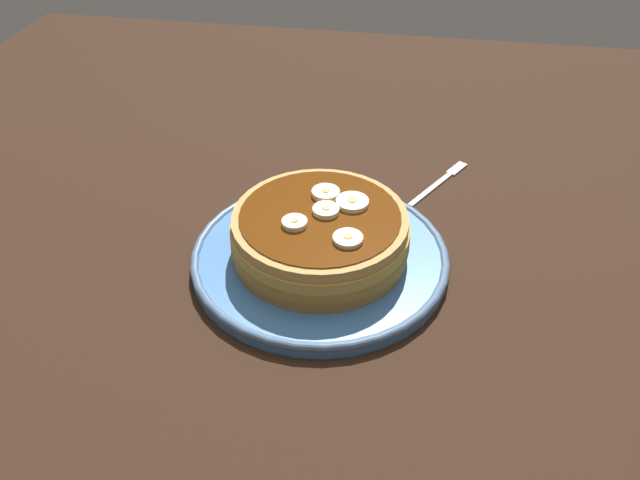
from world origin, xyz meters
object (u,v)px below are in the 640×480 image
(banana_slice_1, at_px, (328,194))
(banana_slice_0, at_px, (326,211))
(banana_slice_4, at_px, (295,223))
(fork, at_px, (441,180))
(pancake_stack, at_px, (320,236))
(banana_slice_3, at_px, (348,239))
(banana_slice_2, at_px, (352,203))
(plate, at_px, (320,256))

(banana_slice_1, bearing_deg, banana_slice_0, 95.34)
(banana_slice_4, bearing_deg, fork, -125.79)
(banana_slice_1, bearing_deg, pancake_stack, 86.27)
(fork, bearing_deg, banana_slice_1, 50.28)
(banana_slice_1, xyz_separation_m, banana_slice_4, (0.02, 0.06, -0.00))
(banana_slice_4, xyz_separation_m, fork, (-0.15, -0.21, -0.06))
(banana_slice_1, relative_size, banana_slice_3, 1.01)
(banana_slice_0, relative_size, fork, 0.24)
(banana_slice_0, bearing_deg, banana_slice_2, -142.36)
(banana_slice_4, bearing_deg, banana_slice_1, -113.42)
(pancake_stack, bearing_deg, banana_slice_3, 134.11)
(pancake_stack, distance_m, banana_slice_2, 0.05)
(banana_slice_3, xyz_separation_m, fork, (-0.09, -0.22, -0.06))
(banana_slice_2, bearing_deg, banana_slice_1, -22.26)
(plate, bearing_deg, banana_slice_0, -134.50)
(banana_slice_3, bearing_deg, fork, -112.63)
(fork, bearing_deg, plate, 55.65)
(banana_slice_2, height_order, banana_slice_3, same)
(banana_slice_1, xyz_separation_m, banana_slice_2, (-0.03, 0.01, -0.00))
(plate, distance_m, banana_slice_1, 0.07)
(fork, bearing_deg, banana_slice_4, 54.21)
(banana_slice_0, bearing_deg, fork, -124.00)
(banana_slice_3, bearing_deg, pancake_stack, -45.89)
(banana_slice_2, distance_m, banana_slice_4, 0.07)
(banana_slice_0, height_order, fork, banana_slice_0)
(plate, height_order, banana_slice_0, banana_slice_0)
(banana_slice_1, distance_m, fork, 0.21)
(plate, xyz_separation_m, banana_slice_2, (-0.03, -0.02, 0.06))
(banana_slice_1, relative_size, fork, 0.26)
(banana_slice_0, distance_m, banana_slice_3, 0.05)
(banana_slice_4, bearing_deg, banana_slice_2, -138.89)
(plate, relative_size, banana_slice_4, 10.65)
(banana_slice_0, relative_size, banana_slice_1, 0.93)
(banana_slice_3, relative_size, banana_slice_4, 1.15)
(banana_slice_2, distance_m, fork, 0.20)
(banana_slice_1, height_order, banana_slice_2, banana_slice_1)
(plate, bearing_deg, banana_slice_3, 132.32)
(pancake_stack, relative_size, banana_slice_3, 6.50)
(banana_slice_1, xyz_separation_m, banana_slice_3, (-0.03, 0.07, -0.00))
(pancake_stack, distance_m, banana_slice_4, 0.04)
(pancake_stack, bearing_deg, fork, -124.04)
(pancake_stack, xyz_separation_m, banana_slice_4, (0.02, 0.02, 0.03))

